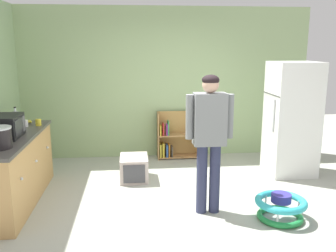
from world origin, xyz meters
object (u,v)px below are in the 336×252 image
object	(u,v)px
kitchen_counter	(12,170)
refrigerator	(292,119)
baby_walker	(281,207)
banana_bunch	(29,121)
standing_person	(209,132)
clear_bottle	(16,117)
pet_carrier	(134,168)
yellow_cup	(38,122)
white_cup	(25,123)
microwave	(5,126)
bookshelf	(176,138)

from	to	relation	value
kitchen_counter	refrigerator	bearing A→B (deg)	10.80
baby_walker	banana_bunch	xyz separation A→B (m)	(-3.24, 1.59, 0.77)
standing_person	banana_bunch	size ratio (longest dim) A/B	10.70
standing_person	clear_bottle	distance (m)	2.92
kitchen_counter	banana_bunch	distance (m)	0.92
baby_walker	pet_carrier	size ratio (longest dim) A/B	1.09
banana_bunch	yellow_cup	world-z (taller)	yellow_cup
pet_carrier	white_cup	bearing A→B (deg)	-173.71
standing_person	microwave	bearing A→B (deg)	169.74
clear_bottle	yellow_cup	size ratio (longest dim) A/B	2.59
microwave	bookshelf	bearing A→B (deg)	38.18
pet_carrier	banana_bunch	world-z (taller)	banana_bunch
bookshelf	pet_carrier	size ratio (longest dim) A/B	1.54
bookshelf	standing_person	size ratio (longest dim) A/B	0.50
standing_person	kitchen_counter	bearing A→B (deg)	168.09
standing_person	white_cup	bearing A→B (deg)	156.21
refrigerator	standing_person	distance (m)	2.06
baby_walker	yellow_cup	xyz separation A→B (m)	(-3.06, 1.40, 0.79)
kitchen_counter	yellow_cup	distance (m)	0.81
standing_person	pet_carrier	size ratio (longest dim) A/B	3.07
banana_bunch	white_cup	distance (m)	0.24
yellow_cup	clear_bottle	bearing A→B (deg)	151.80
bookshelf	clear_bottle	size ratio (longest dim) A/B	3.46
refrigerator	microwave	distance (m)	4.17
kitchen_counter	bookshelf	distance (m)	2.95
bookshelf	baby_walker	world-z (taller)	bookshelf
kitchen_counter	pet_carrier	world-z (taller)	kitchen_counter
bookshelf	standing_person	bearing A→B (deg)	-87.09
yellow_cup	baby_walker	bearing A→B (deg)	-24.61
clear_bottle	yellow_cup	world-z (taller)	clear_bottle
kitchen_counter	banana_bunch	xyz separation A→B (m)	(0.04, 0.78, 0.48)
standing_person	bookshelf	bearing A→B (deg)	92.91
bookshelf	banana_bunch	size ratio (longest dim) A/B	5.37
refrigerator	clear_bottle	xyz separation A→B (m)	(-4.21, 0.02, 0.11)
white_cup	refrigerator	bearing A→B (deg)	3.35
pet_carrier	yellow_cup	size ratio (longest dim) A/B	5.81
pet_carrier	microwave	distance (m)	1.96
white_cup	yellow_cup	distance (m)	0.18
baby_walker	clear_bottle	bearing A→B (deg)	154.99
standing_person	clear_bottle	size ratio (longest dim) A/B	6.88
pet_carrier	clear_bottle	world-z (taller)	clear_bottle
refrigerator	clear_bottle	world-z (taller)	refrigerator
yellow_cup	pet_carrier	bearing A→B (deg)	4.79
banana_bunch	clear_bottle	size ratio (longest dim) A/B	0.64
baby_walker	clear_bottle	world-z (taller)	clear_bottle
banana_bunch	microwave	bearing A→B (deg)	-93.35
yellow_cup	refrigerator	bearing A→B (deg)	2.69
banana_bunch	white_cup	bearing A→B (deg)	-85.68
white_cup	standing_person	bearing A→B (deg)	-23.79
banana_bunch	white_cup	world-z (taller)	white_cup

